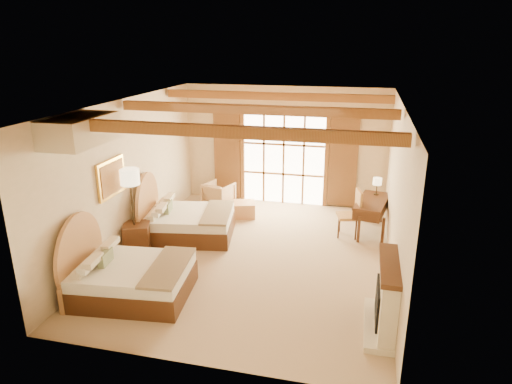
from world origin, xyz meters
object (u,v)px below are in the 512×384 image
(bed_near, at_px, (125,274))
(bed_far, at_px, (183,220))
(nightstand, at_px, (137,238))
(armchair, at_px, (219,194))
(desk, at_px, (371,215))

(bed_near, relative_size, bed_far, 0.96)
(nightstand, bearing_deg, bed_near, -89.68)
(bed_far, xyz_separation_m, armchair, (0.18, 2.13, -0.07))
(armchair, xyz_separation_m, desk, (4.05, -0.87, 0.10))
(nightstand, height_order, desk, desk)
(bed_far, bearing_deg, armchair, 75.31)
(bed_far, xyz_separation_m, desk, (4.23, 1.26, 0.03))
(bed_far, height_order, desk, bed_far)
(nightstand, height_order, armchair, armchair)
(nightstand, xyz_separation_m, desk, (4.86, 2.28, 0.10))
(armchair, bearing_deg, bed_near, 104.28)
(nightstand, distance_m, armchair, 3.25)
(bed_far, height_order, armchair, bed_far)
(armchair, relative_size, desk, 0.46)
(nightstand, xyz_separation_m, armchair, (0.81, 3.15, 0.01))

